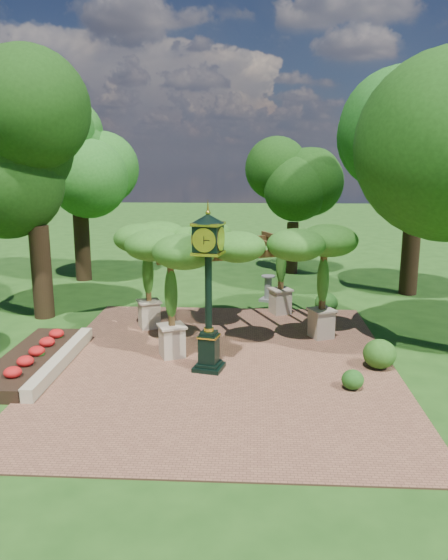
{
  "coord_description": "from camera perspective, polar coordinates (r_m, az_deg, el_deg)",
  "views": [
    {
      "loc": [
        0.92,
        -14.06,
        5.91
      ],
      "look_at": [
        0.0,
        2.5,
        2.2
      ],
      "focal_mm": 35.0,
      "sensor_mm": 36.0,
      "label": 1
    }
  ],
  "objects": [
    {
      "name": "tree_east_far",
      "position": [
        25.03,
        19.75,
        14.28
      ],
      "size": [
        4.74,
        4.74,
        10.14
      ],
      "color": "#301E12",
      "rests_on": "ground"
    },
    {
      "name": "border_wall",
      "position": [
        16.59,
        -16.65,
        -8.08
      ],
      "size": [
        0.35,
        5.0,
        0.4
      ],
      "primitive_type": "cube",
      "color": "#C6B793",
      "rests_on": "ground"
    },
    {
      "name": "tree_west_far",
      "position": [
        27.39,
        -15.1,
        12.61
      ],
      "size": [
        4.09,
        4.09,
        8.95
      ],
      "color": "black",
      "rests_on": "ground"
    },
    {
      "name": "pedestal_clock",
      "position": [
        14.95,
        -1.65,
        0.21
      ],
      "size": [
        1.07,
        1.07,
        4.52
      ],
      "rotation": [
        0.0,
        0.0,
        -0.23
      ],
      "color": "black",
      "rests_on": "brick_plaza"
    },
    {
      "name": "flower_bed",
      "position": [
        16.91,
        -19.54,
        -7.95
      ],
      "size": [
        1.5,
        5.0,
        0.36
      ],
      "primitive_type": "cube",
      "color": "red",
      "rests_on": "ground"
    },
    {
      "name": "brick_plaza",
      "position": [
        16.2,
        -0.3,
        -8.72
      ],
      "size": [
        10.0,
        12.0,
        0.04
      ],
      "primitive_type": "cube",
      "color": "brown",
      "rests_on": "ground"
    },
    {
      "name": "ground",
      "position": [
        15.28,
        -0.53,
        -10.15
      ],
      "size": [
        120.0,
        120.0,
        0.0
      ],
      "primitive_type": "plane",
      "color": "#1E4714",
      "rests_on": "ground"
    },
    {
      "name": "shrub_mid",
      "position": [
        16.29,
        15.94,
        -7.44
      ],
      "size": [
        1.15,
        1.15,
        0.84
      ],
      "primitive_type": "ellipsoid",
      "rotation": [
        0.0,
        0.0,
        0.27
      ],
      "color": "#275518",
      "rests_on": "brick_plaza"
    },
    {
      "name": "tree_north",
      "position": [
        28.38,
        7.33,
        10.06
      ],
      "size": [
        3.22,
        3.22,
        6.88
      ],
      "color": "#302013",
      "rests_on": "ground"
    },
    {
      "name": "tree_west_near",
      "position": [
        21.11,
        -19.37,
        12.62
      ],
      "size": [
        4.43,
        4.43,
        9.01
      ],
      "color": "#312113",
      "rests_on": "ground"
    },
    {
      "name": "shrub_back",
      "position": [
        21.46,
        10.64,
        -2.38
      ],
      "size": [
        0.9,
        0.9,
        0.8
      ],
      "primitive_type": "ellipsoid",
      "rotation": [
        0.0,
        0.0,
        0.01
      ],
      "color": "#265E1B",
      "rests_on": "brick_plaza"
    },
    {
      "name": "sundial",
      "position": [
        23.09,
        4.63,
        -1.03
      ],
      "size": [
        0.79,
        0.79,
        1.1
      ],
      "rotation": [
        0.0,
        0.0,
        -0.38
      ],
      "color": "gray",
      "rests_on": "ground"
    },
    {
      "name": "pergola",
      "position": [
        18.22,
        0.95,
        3.68
      ],
      "size": [
        6.95,
        5.79,
        3.76
      ],
      "rotation": [
        0.0,
        0.0,
        0.41
      ],
      "color": "#C5B192",
      "rests_on": "brick_plaza"
    },
    {
      "name": "shrub_front",
      "position": [
        14.76,
        13.3,
        -10.09
      ],
      "size": [
        0.74,
        0.74,
        0.52
      ],
      "primitive_type": "ellipsoid",
      "rotation": [
        0.0,
        0.0,
        0.36
      ],
      "color": "#1E5016",
      "rests_on": "brick_plaza"
    }
  ]
}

